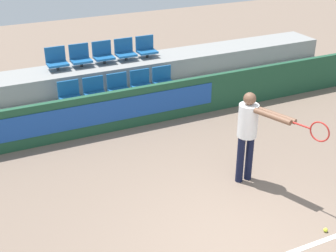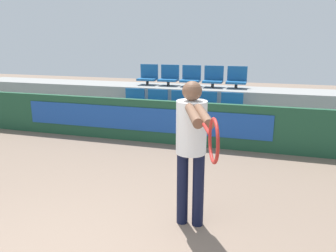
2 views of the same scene
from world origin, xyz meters
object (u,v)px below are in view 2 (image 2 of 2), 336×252
at_px(stadium_chair_0, 134,101).
at_px(stadium_chair_7, 191,77).
at_px(stadium_chair_2, 180,104).
at_px(stadium_chair_5, 148,76).
at_px(stadium_chair_9, 237,79).
at_px(tennis_player, 192,140).
at_px(stadium_chair_8, 213,78).
at_px(stadium_chair_3, 205,105).
at_px(stadium_chair_6, 169,77).
at_px(stadium_chair_4, 231,107).
at_px(stadium_chair_1, 157,103).

xyz_separation_m(stadium_chair_0, stadium_chair_7, (1.11, 1.01, 0.48)).
xyz_separation_m(stadium_chair_2, stadium_chair_5, (-1.11, 1.01, 0.48)).
height_order(stadium_chair_2, stadium_chair_9, stadium_chair_9).
xyz_separation_m(stadium_chair_0, tennis_player, (2.16, -3.64, 0.34)).
bearing_deg(stadium_chair_5, stadium_chair_7, 0.00).
height_order(stadium_chair_5, stadium_chair_8, same).
bearing_deg(stadium_chair_7, stadium_chair_3, -61.02).
xyz_separation_m(stadium_chair_6, stadium_chair_9, (1.67, 0.00, 0.00)).
distance_m(stadium_chair_3, stadium_chair_8, 1.12).
height_order(stadium_chair_0, stadium_chair_7, stadium_chair_7).
relative_size(stadium_chair_0, stadium_chair_9, 1.00).
distance_m(stadium_chair_3, stadium_chair_4, 0.56).
xyz_separation_m(stadium_chair_6, stadium_chair_8, (1.11, 0.00, 0.00)).
distance_m(stadium_chair_2, stadium_chair_6, 1.25).
bearing_deg(stadium_chair_9, stadium_chair_8, 180.00).
xyz_separation_m(stadium_chair_2, tennis_player, (1.05, -3.64, 0.34)).
bearing_deg(stadium_chair_9, stadium_chair_7, 180.00).
bearing_deg(tennis_player, stadium_chair_4, 69.96).
height_order(stadium_chair_4, stadium_chair_7, stadium_chair_7).
height_order(stadium_chair_7, stadium_chair_8, same).
bearing_deg(tennis_player, stadium_chair_5, 95.96).
relative_size(stadium_chair_1, stadium_chair_8, 1.00).
distance_m(stadium_chair_0, stadium_chair_1, 0.56).
height_order(stadium_chair_5, stadium_chair_7, same).
relative_size(stadium_chair_5, tennis_player, 0.30).
bearing_deg(stadium_chair_3, stadium_chair_5, 148.96).
bearing_deg(stadium_chair_5, stadium_chair_9, 0.00).
xyz_separation_m(stadium_chair_1, stadium_chair_3, (1.11, 0.00, 0.00)).
bearing_deg(stadium_chair_9, stadium_chair_1, -148.96).
bearing_deg(stadium_chair_2, stadium_chair_7, 90.00).
xyz_separation_m(stadium_chair_7, stadium_chair_9, (1.11, 0.00, 0.00)).
bearing_deg(stadium_chair_2, stadium_chair_4, 0.00).
bearing_deg(stadium_chair_7, stadium_chair_5, 180.00).
bearing_deg(stadium_chair_3, stadium_chair_2, 180.00).
xyz_separation_m(stadium_chair_5, stadium_chair_7, (1.11, 0.00, 0.00)).
xyz_separation_m(stadium_chair_1, tennis_player, (1.61, -3.64, 0.34)).
relative_size(stadium_chair_7, stadium_chair_9, 1.00).
relative_size(stadium_chair_6, stadium_chair_7, 1.00).
height_order(stadium_chair_2, tennis_player, tennis_player).
height_order(stadium_chair_3, stadium_chair_6, stadium_chair_6).
bearing_deg(stadium_chair_2, stadium_chair_5, 137.93).
height_order(stadium_chair_3, tennis_player, tennis_player).
bearing_deg(stadium_chair_4, stadium_chair_0, 180.00).
bearing_deg(stadium_chair_8, stadium_chair_9, 0.00).
height_order(stadium_chair_0, stadium_chair_5, stadium_chair_5).
distance_m(stadium_chair_5, stadium_chair_6, 0.56).
distance_m(stadium_chair_6, stadium_chair_7, 0.56).
height_order(stadium_chair_4, stadium_chair_5, stadium_chair_5).
height_order(stadium_chair_0, stadium_chair_2, same).
xyz_separation_m(stadium_chair_3, tennis_player, (0.49, -3.64, 0.34)).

